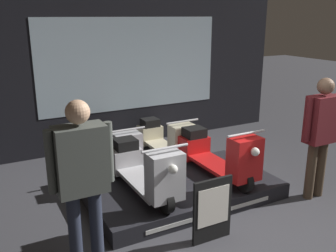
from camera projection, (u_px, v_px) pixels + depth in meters
ground_plane at (276, 247)px, 4.09m from camera, size 30.00×30.00×0.00m
shop_wall_back at (131, 61)px, 7.01m from camera, size 6.42×0.09×3.20m
display_platform at (181, 189)px, 5.21m from camera, size 2.56×1.52×0.21m
scooter_display_left at (144, 169)px, 4.81m from camera, size 0.58×1.64×0.81m
scooter_display_right at (218, 154)px, 5.33m from camera, size 0.58×1.64×0.81m
scooter_backrow_0 at (114, 148)px, 6.21m from camera, size 0.58×1.64×0.81m
scooter_backrow_1 at (165, 139)px, 6.64m from camera, size 0.58×1.64×0.81m
person_left_browsing at (82, 171)px, 3.50m from camera, size 0.63×0.26×1.72m
person_right_browsing at (320, 129)px, 4.96m from camera, size 0.58×0.24×1.67m
price_sign_board at (212, 210)px, 4.11m from camera, size 0.49×0.04×0.75m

